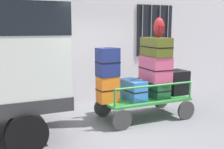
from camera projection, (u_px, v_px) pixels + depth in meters
name	position (u px, v px, depth m)	size (l,w,h in m)	color
ground_plane	(120.00, 128.00, 5.82)	(40.00, 40.00, 0.00)	slate
building_wall	(83.00, 12.00, 7.50)	(12.00, 0.38, 5.00)	silver
luggage_cart	(144.00, 102.00, 6.43)	(2.08, 1.07, 0.49)	#2D8438
cart_railing	(144.00, 84.00, 6.36)	(1.95, 0.94, 0.39)	#2D8438
suitcase_left_bottom	(108.00, 89.00, 5.99)	(0.46, 0.35, 0.57)	orange
suitcase_left_middle	(108.00, 62.00, 5.90)	(0.47, 0.39, 0.62)	navy
suitcase_midleft_bottom	(133.00, 90.00, 6.24)	(0.43, 0.70, 0.45)	#3372C6
suitcase_center_bottom	(156.00, 89.00, 6.47)	(0.43, 0.65, 0.38)	#194C28
suitcase_center_middle	(155.00, 68.00, 6.45)	(0.52, 0.84, 0.57)	#CC4C72
suitcase_center_top	(156.00, 47.00, 6.37)	(0.47, 0.87, 0.43)	#4C5119
suitcase_midright_bottom	(176.00, 82.00, 6.77)	(0.49, 0.52, 0.58)	black
backpack	(159.00, 28.00, 6.28)	(0.27, 0.22, 0.44)	maroon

